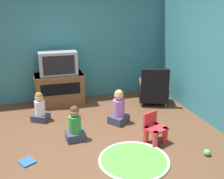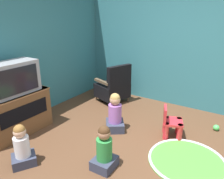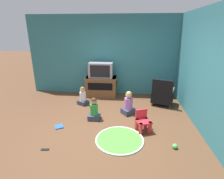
{
  "view_description": "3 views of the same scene",
  "coord_description": "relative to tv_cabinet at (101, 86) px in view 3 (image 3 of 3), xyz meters",
  "views": [
    {
      "loc": [
        -0.87,
        -3.6,
        2.18
      ],
      "look_at": [
        0.37,
        0.56,
        0.73
      ],
      "focal_mm": 42.0,
      "sensor_mm": 36.0,
      "label": 1
    },
    {
      "loc": [
        -2.23,
        -1.06,
        1.9
      ],
      "look_at": [
        0.55,
        0.77,
        0.71
      ],
      "focal_mm": 35.0,
      "sensor_mm": 36.0,
      "label": 2
    },
    {
      "loc": [
        0.5,
        -3.73,
        2.22
      ],
      "look_at": [
        0.11,
        0.51,
        0.77
      ],
      "focal_mm": 28.0,
      "sensor_mm": 36.0,
      "label": 3
    }
  ],
  "objects": [
    {
      "name": "wall_right",
      "position": [
        2.64,
        -2.31,
        1.01
      ],
      "size": [
        0.12,
        5.45,
        2.73
      ],
      "color": "teal",
      "rests_on": "ground_plane"
    },
    {
      "name": "child_watching_center",
      "position": [
        -0.46,
        -0.81,
        -0.1
      ],
      "size": [
        0.39,
        0.37,
        0.58
      ],
      "rotation": [
        0.0,
        0.0,
        -0.54
      ],
      "color": "#33384C",
      "rests_on": "ground_plane"
    },
    {
      "name": "play_mat",
      "position": [
        0.78,
        -2.6,
        -0.35
      ],
      "size": [
        1.04,
        1.04,
        0.04
      ],
      "color": "green",
      "rests_on": "ground_plane"
    },
    {
      "name": "black_armchair",
      "position": [
        1.99,
        -0.62,
        -0.03
      ],
      "size": [
        0.77,
        0.75,
        0.86
      ],
      "rotation": [
        0.0,
        0.0,
        2.81
      ],
      "color": "brown",
      "rests_on": "ground_plane"
    },
    {
      "name": "wall_back",
      "position": [
        0.05,
        0.36,
        1.01
      ],
      "size": [
        5.29,
        0.12,
        2.73
      ],
      "color": "teal",
      "rests_on": "ground_plane"
    },
    {
      "name": "yellow_kid_chair",
      "position": [
        1.29,
        -2.19,
        -0.15
      ],
      "size": [
        0.4,
        0.39,
        0.49
      ],
      "rotation": [
        0.0,
        0.0,
        0.38
      ],
      "color": "red",
      "rests_on": "ground_plane"
    },
    {
      "name": "toy_ball",
      "position": [
        1.88,
        -2.78,
        -0.31
      ],
      "size": [
        0.1,
        0.1,
        0.1
      ],
      "color": "#4CCC59",
      "rests_on": "ground_plane"
    },
    {
      "name": "remote_control",
      "position": [
        -0.66,
        -3.06,
        -0.35
      ],
      "size": [
        0.15,
        0.06,
        0.02
      ],
      "rotation": [
        0.0,
        0.0,
        0.08
      ],
      "color": "black",
      "rests_on": "ground_plane"
    },
    {
      "name": "child_watching_right",
      "position": [
        0.07,
        -1.74,
        -0.09
      ],
      "size": [
        0.32,
        0.28,
        0.6
      ],
      "rotation": [
        0.0,
        0.0,
        0.04
      ],
      "color": "#33384C",
      "rests_on": "ground_plane"
    },
    {
      "name": "child_watching_left",
      "position": [
        0.96,
        -1.33,
        -0.07
      ],
      "size": [
        0.45,
        0.44,
        0.66
      ],
      "rotation": [
        0.0,
        0.0,
        0.64
      ],
      "color": "#33384C",
      "rests_on": "ground_plane"
    },
    {
      "name": "book",
      "position": [
        -0.7,
        -2.21,
        -0.34
      ],
      "size": [
        0.26,
        0.27,
        0.02
      ],
      "rotation": [
        0.0,
        0.0,
        2.08
      ],
      "color": "#235699",
      "rests_on": "ground_plane"
    },
    {
      "name": "tv_cabinet",
      "position": [
        0.0,
        0.0,
        0.0
      ],
      "size": [
        1.06,
        0.56,
        0.69
      ],
      "color": "brown",
      "rests_on": "ground_plane"
    },
    {
      "name": "ground_plane",
      "position": [
        0.41,
        -2.04,
        -0.36
      ],
      "size": [
        30.0,
        30.0,
        0.0
      ],
      "primitive_type": "plane",
      "color": "brown"
    },
    {
      "name": "television",
      "position": [
        0.0,
        -0.04,
        0.58
      ],
      "size": [
        0.8,
        0.4,
        0.51
      ],
      "color": "#939399",
      "rests_on": "tv_cabinet"
    }
  ]
}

